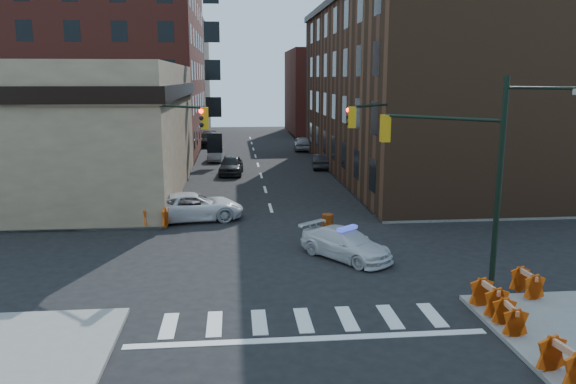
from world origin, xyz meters
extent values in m
plane|color=black|center=(0.00, 0.00, 0.00)|extent=(140.00, 140.00, 0.00)
cube|color=gray|center=(-23.00, 32.75, 0.07)|extent=(34.00, 54.50, 0.15)
cube|color=gray|center=(23.00, 32.75, 0.07)|extent=(34.00, 54.50, 0.15)
cube|color=tan|center=(-17.00, 16.50, 4.50)|extent=(22.00, 22.00, 9.00)
cube|color=maroon|center=(-18.50, 40.00, 12.00)|extent=(25.00, 25.00, 24.00)
cube|color=#4A2F1D|center=(13.00, 22.50, 7.00)|extent=(14.00, 34.00, 14.00)
cube|color=brown|center=(-16.00, 62.00, 8.00)|extent=(20.00, 18.00, 16.00)
cube|color=maroon|center=(14.00, 58.00, 6.00)|extent=(16.00, 16.00, 12.00)
cylinder|color=black|center=(6.80, -6.30, 4.15)|extent=(0.20, 0.20, 8.00)
cylinder|color=black|center=(6.80, -6.30, 0.40)|extent=(0.44, 0.44, 0.50)
cylinder|color=black|center=(5.21, -4.71, 6.65)|extent=(3.27, 3.27, 0.12)
cube|color=#BF8C0C|center=(3.62, -3.12, 6.15)|extent=(0.35, 0.35, 1.05)
sphere|color=#FF0C05|center=(3.77, -2.96, 6.50)|extent=(0.22, 0.22, 0.22)
sphere|color=black|center=(3.77, -2.96, 6.17)|extent=(0.22, 0.22, 0.22)
sphere|color=black|center=(3.77, -2.96, 5.84)|extent=(0.22, 0.22, 0.22)
cylinder|color=black|center=(7.65, -7.15, 7.75)|extent=(1.91, 1.91, 0.10)
cylinder|color=black|center=(-6.80, 6.30, 4.15)|extent=(0.20, 0.20, 8.00)
cylinder|color=black|center=(-6.80, 6.30, 0.40)|extent=(0.44, 0.44, 0.50)
cylinder|color=black|center=(-5.21, 4.71, 6.65)|extent=(3.27, 3.27, 0.12)
cube|color=#BF8C0C|center=(-3.62, 3.12, 6.15)|extent=(0.35, 0.35, 1.05)
sphere|color=#FF0C05|center=(-3.77, 2.96, 6.50)|extent=(0.22, 0.22, 0.22)
sphere|color=black|center=(-3.77, 2.96, 6.17)|extent=(0.22, 0.22, 0.22)
sphere|color=black|center=(-3.77, 2.96, 5.84)|extent=(0.22, 0.22, 0.22)
cylinder|color=black|center=(6.80, 6.30, 4.15)|extent=(0.20, 0.20, 8.00)
cylinder|color=black|center=(6.80, 6.30, 0.40)|extent=(0.44, 0.44, 0.50)
cylinder|color=black|center=(5.21, 4.71, 6.65)|extent=(3.27, 3.27, 0.12)
cube|color=#BF8C0C|center=(3.62, 3.12, 6.15)|extent=(0.35, 0.35, 1.05)
sphere|color=#FF0C05|center=(3.46, 3.27, 6.50)|extent=(0.22, 0.22, 0.22)
sphere|color=black|center=(3.46, 3.27, 6.17)|extent=(0.22, 0.22, 0.22)
sphere|color=black|center=(3.46, 3.27, 5.84)|extent=(0.22, 0.22, 0.22)
cylinder|color=black|center=(7.50, 26.00, 1.45)|extent=(0.24, 0.24, 2.60)
sphere|color=#975016|center=(7.50, 26.00, 3.50)|extent=(3.00, 3.00, 3.00)
cylinder|color=black|center=(7.50, 34.00, 1.45)|extent=(0.24, 0.24, 2.60)
sphere|color=#975016|center=(7.50, 34.00, 3.50)|extent=(3.00, 3.00, 3.00)
imported|color=silver|center=(2.74, -0.33, 0.67)|extent=(4.32, 4.85, 1.35)
imported|color=silver|center=(-4.63, 7.42, 0.79)|extent=(6.07, 3.51, 1.59)
imported|color=black|center=(-2.50, 22.93, 0.81)|extent=(2.23, 4.87, 1.62)
imported|color=#909398|center=(-4.00, 30.96, 0.66)|extent=(1.64, 4.08, 1.32)
imported|color=black|center=(-5.33, 43.69, 0.81)|extent=(2.32, 5.60, 1.62)
imported|color=black|center=(5.50, 25.38, 0.64)|extent=(1.73, 4.02, 1.29)
imported|color=#97999F|center=(5.50, 38.40, 0.80)|extent=(2.22, 4.84, 1.61)
imported|color=black|center=(-7.89, 6.62, 1.12)|extent=(0.85, 0.77, 1.94)
imported|color=black|center=(-11.55, 6.67, 1.06)|extent=(0.90, 0.70, 1.82)
imported|color=black|center=(-13.00, 6.11, 1.07)|extent=(1.01, 1.12, 1.83)
cylinder|color=#DA440A|center=(2.60, 3.84, 0.52)|extent=(0.72, 0.72, 1.04)
cylinder|color=#DD540A|center=(-5.46, 6.90, 0.50)|extent=(0.60, 0.60, 1.01)
camera|label=1|loc=(-2.24, -24.42, 8.07)|focal=35.00mm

